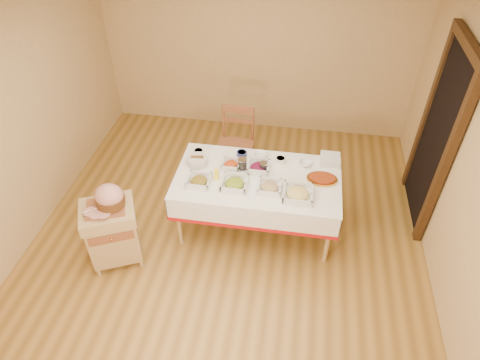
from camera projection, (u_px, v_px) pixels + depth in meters
name	position (u px, v px, depth m)	size (l,w,h in m)	color
room_shell	(225.00, 151.00, 4.16)	(5.00, 5.00, 5.00)	olive
doorway	(438.00, 136.00, 4.69)	(0.09, 1.10, 2.20)	black
dining_table	(257.00, 188.00, 4.80)	(1.82, 1.02, 0.76)	tan
butcher_cart	(112.00, 231.00, 4.53)	(0.68, 0.64, 0.77)	tan
dining_chair	(236.00, 144.00, 5.58)	(0.48, 0.46, 1.01)	brown
ham_on_board	(109.00, 198.00, 4.25)	(0.41, 0.39, 0.27)	brown
serving_dish_a	(199.00, 181.00, 4.60)	(0.25, 0.24, 0.11)	silver
serving_dish_b	(235.00, 184.00, 4.56)	(0.28, 0.28, 0.11)	silver
serving_dish_c	(270.00, 187.00, 4.52)	(0.25, 0.25, 0.10)	silver
serving_dish_d	(298.00, 194.00, 4.44)	(0.31, 0.31, 0.12)	silver
serving_dish_e	(231.00, 164.00, 4.82)	(0.21, 0.20, 0.10)	silver
serving_dish_f	(259.00, 167.00, 4.78)	(0.25, 0.24, 0.12)	silver
small_bowl_left	(199.00, 152.00, 5.00)	(0.12, 0.12, 0.05)	silver
small_bowl_mid	(242.00, 153.00, 4.98)	(0.12, 0.12, 0.05)	navy
small_bowl_right	(280.00, 160.00, 4.88)	(0.12, 0.12, 0.06)	silver
bowl_white_imported	(261.00, 155.00, 4.98)	(0.16, 0.16, 0.04)	silver
bowl_small_imported	(306.00, 163.00, 4.85)	(0.14, 0.14, 0.05)	silver
preserve_jar_left	(242.00, 164.00, 4.78)	(0.10, 0.10, 0.13)	silver
preserve_jar_right	(263.00, 167.00, 4.76)	(0.08, 0.08, 0.11)	silver
mustard_bottle	(216.00, 174.00, 4.62)	(0.05, 0.05, 0.16)	yellow
bread_basket	(197.00, 161.00, 4.85)	(0.24, 0.24, 0.11)	silver
plate_stack	(330.00, 159.00, 4.88)	(0.22, 0.22, 0.08)	silver
brass_platter	(322.00, 179.00, 4.65)	(0.34, 0.24, 0.04)	#C28D36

